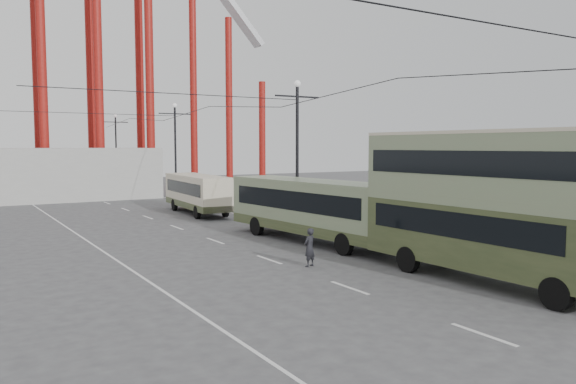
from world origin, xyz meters
TOP-DOWN VIEW (x-y plane):
  - ground at (0.00, 0.00)m, footprint 160.00×160.00m
  - road_markings at (-0.86, 19.70)m, footprint 12.52×120.00m
  - lamp_post_mid at (5.60, 18.00)m, footprint 3.20×0.44m
  - lamp_post_far at (5.60, 40.00)m, footprint 3.20×0.44m
  - lamp_post_distant at (5.60, 62.00)m, footprint 3.20×0.44m
  - fairground_shed at (-6.00, 47.00)m, footprint 22.00×10.00m
  - double_decker_bus at (3.95, 1.82)m, footprint 3.04×10.84m
  - single_decker_green at (3.42, 13.12)m, footprint 3.76×12.04m
  - single_decker_cream at (3.05, 28.29)m, footprint 3.05×9.65m
  - pedestrian at (-0.22, 7.83)m, footprint 0.70×0.57m

SIDE VIEW (x-z plane):
  - ground at x=0.00m, z-range 0.00..0.00m
  - road_markings at x=-0.86m, z-range 0.00..0.01m
  - pedestrian at x=-0.22m, z-range 0.00..1.67m
  - single_decker_cream at x=3.05m, z-range 0.19..3.15m
  - single_decker_green at x=3.42m, z-range 0.22..3.57m
  - fairground_shed at x=-6.00m, z-range 0.00..5.00m
  - double_decker_bus at x=3.95m, z-range 0.35..6.13m
  - lamp_post_mid at x=5.60m, z-range 0.02..9.34m
  - lamp_post_far at x=5.60m, z-range 0.02..9.34m
  - lamp_post_distant at x=5.60m, z-range 0.02..9.34m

